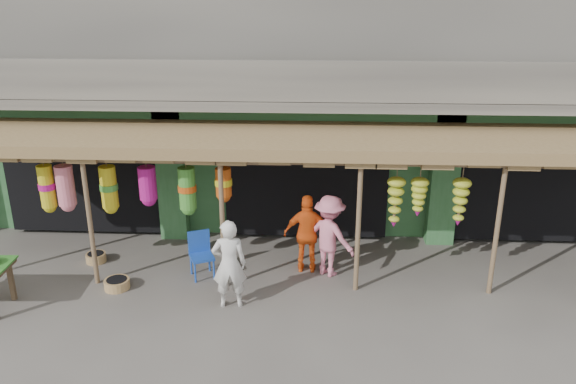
{
  "coord_description": "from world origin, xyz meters",
  "views": [
    {
      "loc": [
        0.2,
        -9.68,
        5.36
      ],
      "look_at": [
        -0.35,
        1.0,
        1.51
      ],
      "focal_mm": 35.0,
      "sensor_mm": 36.0,
      "label": 1
    }
  ],
  "objects_px": {
    "person_front": "(229,264)",
    "person_shopper": "(330,236)",
    "person_vendor": "(308,234)",
    "blue_chair": "(201,252)"
  },
  "relations": [
    {
      "from": "person_vendor",
      "to": "person_shopper",
      "type": "bearing_deg",
      "value": 166.45
    },
    {
      "from": "person_front",
      "to": "person_shopper",
      "type": "height_order",
      "value": "person_front"
    },
    {
      "from": "blue_chair",
      "to": "person_vendor",
      "type": "distance_m",
      "value": 2.15
    },
    {
      "from": "person_front",
      "to": "person_vendor",
      "type": "xyz_separation_m",
      "value": [
        1.36,
        1.41,
        -0.02
      ]
    },
    {
      "from": "blue_chair",
      "to": "person_front",
      "type": "distance_m",
      "value": 1.38
    },
    {
      "from": "person_front",
      "to": "person_vendor",
      "type": "height_order",
      "value": "person_front"
    },
    {
      "from": "person_vendor",
      "to": "person_shopper",
      "type": "relative_size",
      "value": 0.98
    },
    {
      "from": "blue_chair",
      "to": "person_front",
      "type": "xyz_separation_m",
      "value": [
        0.75,
        -1.12,
        0.32
      ]
    },
    {
      "from": "person_front",
      "to": "person_vendor",
      "type": "bearing_deg",
      "value": -140.9
    },
    {
      "from": "blue_chair",
      "to": "person_front",
      "type": "height_order",
      "value": "person_front"
    }
  ]
}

